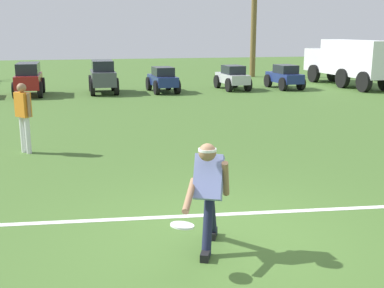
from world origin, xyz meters
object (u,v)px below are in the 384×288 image
at_px(frisbee_in_flight, 182,225).
at_px(teammate_near_sideline, 23,111).
at_px(parked_car_slot_e, 232,77).
at_px(parked_car_slot_f, 285,76).
at_px(palm_tree_left_of_centre, 254,7).
at_px(parked_car_slot_b, 29,78).
at_px(frisbee_thrower, 209,190).
at_px(parked_car_slot_c, 103,76).
at_px(parked_car_slot_d, 163,79).
at_px(box_truck, 347,60).

bearing_deg(frisbee_in_flight, teammate_near_sideline, 110.93).
xyz_separation_m(parked_car_slot_e, parked_car_slot_f, (2.46, -0.18, 0.00)).
xyz_separation_m(teammate_near_sideline, palm_tree_left_of_centre, (10.86, 15.78, 2.97)).
height_order(frisbee_in_flight, parked_car_slot_b, parked_car_slot_b).
relative_size(teammate_near_sideline, parked_car_slot_e, 0.69).
distance_m(frisbee_thrower, frisbee_in_flight, 0.69).
xyz_separation_m(parked_car_slot_c, parked_car_slot_d, (2.56, -0.22, -0.18)).
xyz_separation_m(parked_car_slot_b, parked_car_slot_f, (11.33, -0.07, -0.16)).
xyz_separation_m(parked_car_slot_c, box_truck, (11.61, 0.14, 0.49)).
distance_m(frisbee_in_flight, parked_car_slot_e, 17.21).
bearing_deg(palm_tree_left_of_centre, parked_car_slot_c, -147.28).
bearing_deg(box_truck, parked_car_slot_f, -174.68).
distance_m(parked_car_slot_b, parked_car_slot_c, 3.04).
xyz_separation_m(teammate_near_sideline, parked_car_slot_e, (7.92, 10.17, -0.38)).
xyz_separation_m(box_truck, palm_tree_left_of_centre, (-2.85, 5.49, 2.68)).
xyz_separation_m(frisbee_in_flight, parked_car_slot_f, (8.04, 16.10, -0.02)).
xyz_separation_m(frisbee_thrower, parked_car_slot_c, (-0.68, 15.77, -0.05)).
height_order(parked_car_slot_e, palm_tree_left_of_centre, palm_tree_left_of_centre).
height_order(teammate_near_sideline, parked_car_slot_b, teammate_near_sideline).
relative_size(box_truck, palm_tree_left_of_centre, 0.91).
xyz_separation_m(frisbee_in_flight, parked_car_slot_c, (-0.25, 16.27, 0.16)).
bearing_deg(parked_car_slot_b, parked_car_slot_c, 1.88).
bearing_deg(parked_car_slot_b, parked_car_slot_e, 0.76).
distance_m(parked_car_slot_f, palm_tree_left_of_centre, 6.71).
height_order(parked_car_slot_d, palm_tree_left_of_centre, palm_tree_left_of_centre).
bearing_deg(frisbee_thrower, parked_car_slot_c, 92.45).
height_order(frisbee_thrower, teammate_near_sideline, teammate_near_sideline).
distance_m(parked_car_slot_d, parked_car_slot_e, 3.27).
bearing_deg(frisbee_in_flight, parked_car_slot_b, 101.50).
bearing_deg(parked_car_slot_b, box_truck, 0.95).
distance_m(parked_car_slot_d, palm_tree_left_of_centre, 9.16).
distance_m(parked_car_slot_d, parked_car_slot_f, 5.73).
xyz_separation_m(parked_car_slot_b, palm_tree_left_of_centre, (11.81, 5.73, 3.19)).
height_order(teammate_near_sideline, parked_car_slot_d, teammate_near_sideline).
height_order(parked_car_slot_f, box_truck, box_truck).
bearing_deg(parked_car_slot_e, frisbee_thrower, -108.08).
distance_m(parked_car_slot_e, palm_tree_left_of_centre, 7.16).
relative_size(frisbee_in_flight, teammate_near_sideline, 0.24).
bearing_deg(palm_tree_left_of_centre, parked_car_slot_d, -136.64).
bearing_deg(parked_car_slot_d, parked_car_slot_b, 178.73).
relative_size(teammate_near_sideline, parked_car_slot_f, 0.69).
distance_m(parked_car_slot_e, box_truck, 5.82).
bearing_deg(teammate_near_sideline, parked_car_slot_e, 52.08).
relative_size(frisbee_thrower, parked_car_slot_c, 0.59).
distance_m(frisbee_thrower, teammate_near_sideline, 6.26).
bearing_deg(parked_car_slot_c, parked_car_slot_b, -178.12).
height_order(box_truck, palm_tree_left_of_centre, palm_tree_left_of_centre).
bearing_deg(parked_car_slot_e, parked_car_slot_b, -179.24).
relative_size(parked_car_slot_c, box_truck, 0.40).
relative_size(frisbee_thrower, teammate_near_sideline, 0.90).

